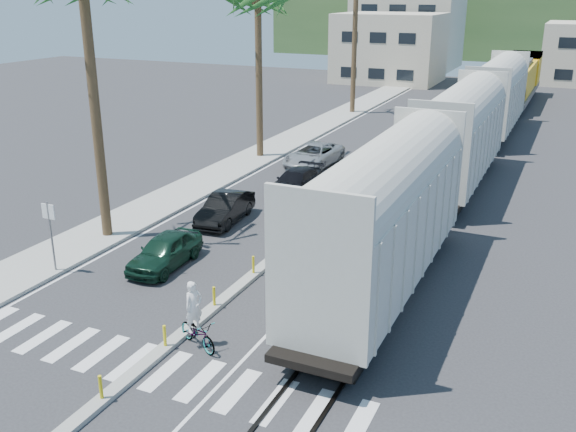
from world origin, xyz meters
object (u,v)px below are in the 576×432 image
object	(u,v)px
car_lead	(165,251)
car_second	(225,208)
street_sign	(50,227)
cyclist	(197,327)

from	to	relation	value
car_lead	car_second	distance (m)	5.68
street_sign	car_second	bearing A→B (deg)	68.48
car_lead	car_second	bearing A→B (deg)	91.73
street_sign	cyclist	distance (m)	8.57
street_sign	cyclist	bearing A→B (deg)	-16.56
car_second	cyclist	world-z (taller)	cyclist
car_lead	cyclist	distance (m)	6.57
car_lead	cyclist	bearing A→B (deg)	-49.39
cyclist	car_lead	bearing A→B (deg)	68.01
car_second	car_lead	bearing A→B (deg)	-90.94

